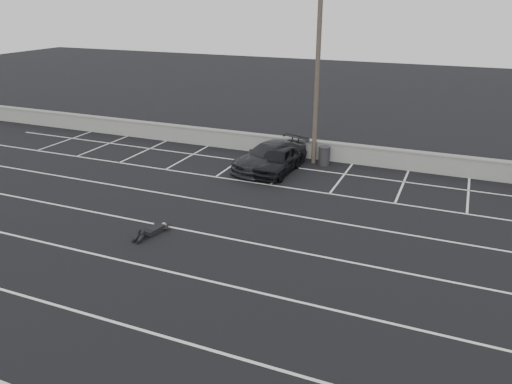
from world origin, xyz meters
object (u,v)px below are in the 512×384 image
at_px(utility_pole, 317,76).
at_px(trash_bin, 324,155).
at_px(car_left, 278,160).
at_px(person, 156,227).
at_px(car_right, 270,156).

height_order(utility_pole, trash_bin, utility_pole).
bearing_deg(car_left, trash_bin, 51.25).
bearing_deg(person, car_right, 90.88).
distance_m(car_right, person, 9.02).
distance_m(utility_pole, person, 12.14).
distance_m(car_left, trash_bin, 2.89).
relative_size(car_left, utility_pole, 0.43).
bearing_deg(car_right, trash_bin, 54.93).
relative_size(utility_pole, person, 4.07).
xyz_separation_m(car_right, trash_bin, (2.50, 1.77, -0.17)).
distance_m(car_left, car_right, 0.73).
xyz_separation_m(car_left, car_right, (-0.61, 0.41, 0.02)).
bearing_deg(car_left, utility_pole, 63.26).
bearing_deg(utility_pole, trash_bin, -10.72).
bearing_deg(person, trash_bin, 79.56).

